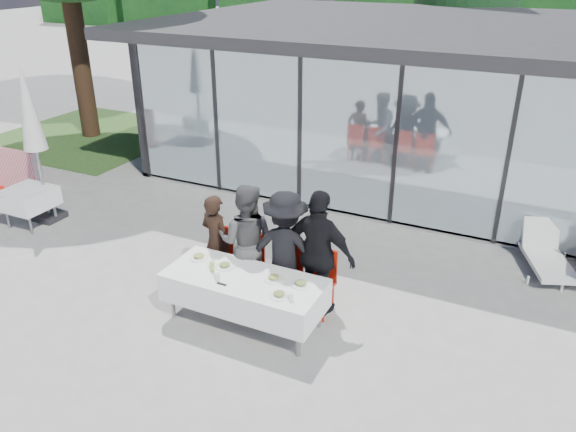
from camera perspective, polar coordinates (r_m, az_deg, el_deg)
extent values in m
plane|color=gray|center=(8.28, -4.83, -10.48)|extent=(90.00, 90.00, 0.00)
cube|color=gray|center=(14.62, 18.38, 4.81)|extent=(14.00, 8.00, 0.10)
cube|color=black|center=(17.99, 21.05, 13.24)|extent=(14.00, 0.20, 3.20)
cube|color=black|center=(16.44, -5.82, 13.74)|extent=(0.20, 8.00, 3.20)
cube|color=silver|center=(10.40, 16.11, 6.15)|extent=(13.60, 0.06, 3.10)
cube|color=#2D2D30|center=(13.51, 20.05, 17.38)|extent=(14.80, 8.80, 0.24)
cube|color=#262628|center=(13.24, -14.47, 10.31)|extent=(0.08, 0.10, 3.10)
cube|color=#262628|center=(12.11, -7.24, 9.55)|extent=(0.08, 0.10, 3.10)
cube|color=#262628|center=(11.20, 1.26, 8.47)|extent=(0.08, 0.10, 3.10)
cube|color=#262628|center=(10.58, 10.94, 7.01)|extent=(0.08, 0.10, 3.10)
cube|color=#262628|center=(10.30, 21.40, 5.20)|extent=(0.08, 0.10, 3.10)
cube|color=red|center=(13.60, 7.18, 6.23)|extent=(0.45, 0.45, 0.90)
cube|color=red|center=(13.70, 13.83, 5.83)|extent=(0.45, 0.45, 0.90)
cube|color=red|center=(12.99, 24.08, 3.26)|extent=(0.45, 0.45, 0.90)
cube|color=#113814|center=(35.16, 10.66, 20.47)|extent=(6.50, 2.00, 4.40)
cube|color=#113814|center=(33.88, 24.46, 18.62)|extent=(6.50, 2.00, 4.40)
cube|color=white|center=(7.94, -4.46, -7.48)|extent=(2.26, 0.96, 0.42)
cylinder|color=gray|center=(8.29, -11.70, -7.98)|extent=(0.06, 0.06, 0.71)
cylinder|color=gray|center=(7.41, 1.08, -11.84)|extent=(0.06, 0.06, 0.71)
cylinder|color=gray|center=(8.76, -8.98, -5.79)|extent=(0.06, 0.06, 0.71)
cylinder|color=gray|center=(7.93, 3.23, -9.09)|extent=(0.06, 0.06, 0.71)
imported|color=black|center=(8.76, -7.31, -2.57)|extent=(0.67, 0.67, 1.54)
cube|color=red|center=(8.88, -7.34, -4.51)|extent=(0.44, 0.44, 0.05)
cube|color=red|center=(8.90, -6.74, -2.54)|extent=(0.44, 0.04, 0.55)
cylinder|color=red|center=(8.96, -8.86, -6.07)|extent=(0.04, 0.04, 0.43)
cylinder|color=red|center=(8.78, -6.90, -6.62)|extent=(0.04, 0.04, 0.43)
cylinder|color=red|center=(9.21, -7.61, -5.04)|extent=(0.04, 0.04, 0.43)
cylinder|color=red|center=(9.04, -5.68, -5.56)|extent=(0.04, 0.04, 0.43)
imported|color=#505050|center=(8.44, -4.25, -2.53)|extent=(1.07, 1.07, 1.80)
cube|color=red|center=(8.62, -4.29, -5.31)|extent=(0.44, 0.44, 0.05)
cube|color=red|center=(8.65, -3.69, -3.28)|extent=(0.44, 0.04, 0.55)
cylinder|color=red|center=(8.70, -5.87, -6.91)|extent=(0.04, 0.04, 0.43)
cylinder|color=red|center=(8.54, -3.79, -7.49)|extent=(0.04, 0.04, 0.43)
cylinder|color=red|center=(8.96, -4.68, -5.83)|extent=(0.04, 0.04, 0.43)
cylinder|color=red|center=(8.80, -2.63, -6.36)|extent=(0.04, 0.04, 0.43)
imported|color=black|center=(8.16, -0.26, -3.45)|extent=(1.34, 1.34, 1.81)
cube|color=red|center=(8.36, -0.38, -6.31)|extent=(0.44, 0.44, 0.05)
cube|color=red|center=(8.39, 0.22, -4.21)|extent=(0.44, 0.04, 0.55)
cylinder|color=red|center=(8.42, -2.03, -7.97)|extent=(0.04, 0.04, 0.43)
cylinder|color=red|center=(8.28, 0.20, -8.57)|extent=(0.04, 0.04, 0.43)
cylinder|color=red|center=(8.69, -0.93, -6.81)|extent=(0.04, 0.04, 0.43)
cylinder|color=red|center=(8.56, 1.25, -7.36)|extent=(0.04, 0.04, 0.43)
imported|color=black|center=(7.95, 3.18, -3.90)|extent=(1.27, 1.27, 1.92)
cube|color=red|center=(8.17, 2.98, -7.14)|extent=(0.44, 0.44, 0.05)
cube|color=red|center=(8.20, 3.57, -4.99)|extent=(0.44, 0.04, 0.55)
cylinder|color=red|center=(8.22, 1.28, -8.85)|extent=(0.04, 0.04, 0.43)
cylinder|color=red|center=(8.11, 3.62, -9.45)|extent=(0.04, 0.04, 0.43)
cylinder|color=red|center=(8.50, 2.30, -7.62)|extent=(0.04, 0.04, 0.43)
cylinder|color=red|center=(8.39, 4.57, -8.18)|extent=(0.04, 0.04, 0.43)
cylinder|color=white|center=(8.36, -9.05, -4.19)|extent=(0.27, 0.27, 0.01)
ellipsoid|color=gold|center=(8.35, -9.06, -3.99)|extent=(0.15, 0.15, 0.05)
cylinder|color=white|center=(8.09, -6.43, -5.12)|extent=(0.27, 0.27, 0.01)
ellipsoid|color=#3D6927|center=(8.07, -6.44, -4.92)|extent=(0.15, 0.15, 0.05)
cylinder|color=white|center=(7.75, -1.44, -6.41)|extent=(0.27, 0.27, 0.01)
ellipsoid|color=gold|center=(7.73, -1.45, -6.20)|extent=(0.15, 0.15, 0.05)
cylinder|color=white|center=(7.62, 1.30, -7.00)|extent=(0.27, 0.27, 0.01)
ellipsoid|color=#3D6927|center=(7.60, 1.30, -6.79)|extent=(0.15, 0.15, 0.05)
cylinder|color=white|center=(7.40, -0.91, -8.09)|extent=(0.27, 0.27, 0.01)
ellipsoid|color=#3D6927|center=(7.38, -0.91, -7.87)|extent=(0.15, 0.15, 0.05)
cylinder|color=#9AC552|center=(7.98, -7.71, -5.09)|extent=(0.06, 0.06, 0.15)
cylinder|color=silver|center=(7.78, -7.18, -6.12)|extent=(0.07, 0.07, 0.10)
cylinder|color=silver|center=(7.29, 0.31, -8.22)|extent=(0.07, 0.07, 0.10)
cube|color=black|center=(7.69, -6.75, -6.88)|extent=(0.14, 0.03, 0.01)
cube|color=white|center=(11.83, -24.89, 1.64)|extent=(0.86, 0.86, 0.36)
cylinder|color=gray|center=(11.96, -26.71, 0.47)|extent=(0.05, 0.05, 0.72)
cylinder|color=gray|center=(11.52, -24.84, -0.07)|extent=(0.05, 0.05, 0.72)
cylinder|color=gray|center=(12.30, -24.60, 1.52)|extent=(0.05, 0.05, 0.72)
cylinder|color=gray|center=(11.86, -22.70, 1.04)|extent=(0.05, 0.05, 0.72)
cube|color=black|center=(12.16, -23.06, 0.00)|extent=(0.50, 0.50, 0.12)
cylinder|color=gray|center=(11.71, -24.11, 5.72)|extent=(0.06, 0.06, 2.70)
cone|color=silver|center=(11.48, -24.88, 9.84)|extent=(0.44, 0.44, 1.54)
cube|color=red|center=(13.67, -26.10, 4.12)|extent=(1.40, 0.12, 1.00)
cube|color=red|center=(14.20, -27.05, 2.69)|extent=(0.30, 0.45, 0.10)
cube|color=red|center=(13.45, -24.39, 2.06)|extent=(0.30, 0.45, 0.10)
cube|color=white|center=(10.25, 24.91, -4.28)|extent=(1.02, 1.43, 0.08)
cube|color=white|center=(10.59, 24.28, -1.55)|extent=(0.65, 0.46, 0.54)
cylinder|color=white|center=(9.81, 23.18, -6.01)|extent=(0.04, 0.04, 0.14)
cylinder|color=white|center=(9.83, 26.07, -6.54)|extent=(0.04, 0.04, 0.14)
cylinder|color=white|center=(10.79, 23.64, -3.23)|extent=(0.04, 0.04, 0.14)
cylinder|color=white|center=(10.80, 26.26, -3.71)|extent=(0.04, 0.04, 0.14)
cylinder|color=#382316|center=(17.01, -20.39, 14.81)|extent=(0.50, 0.50, 4.40)
cylinder|color=#382316|center=(19.36, 16.68, 12.76)|extent=(0.44, 0.44, 2.00)
cube|color=#385926|center=(17.48, -19.32, 7.77)|extent=(5.00, 5.00, 0.02)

